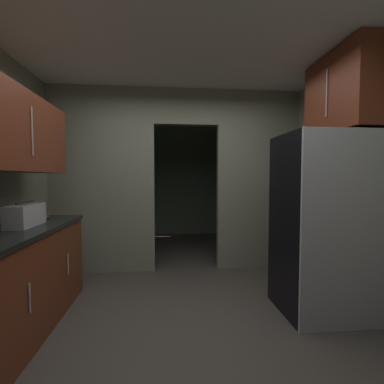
# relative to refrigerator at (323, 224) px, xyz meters

# --- Properties ---
(ground) EXTENTS (20.00, 20.00, 0.00)m
(ground) POSITION_rel_refrigerator_xyz_m (-1.39, -0.28, -0.90)
(ground) COLOR #47423D
(kitchen_overhead_slab) EXTENTS (4.03, 7.46, 0.06)m
(kitchen_overhead_slab) POSITION_rel_refrigerator_xyz_m (-1.39, 0.24, 1.78)
(kitchen_overhead_slab) COLOR silver
(kitchen_partition) EXTENTS (3.63, 0.12, 2.65)m
(kitchen_partition) POSITION_rel_refrigerator_xyz_m (-1.42, 1.45, 0.49)
(kitchen_partition) COLOR gray
(kitchen_partition) RESTS_ON ground
(adjoining_room_shell) EXTENTS (3.63, 2.65, 2.65)m
(adjoining_room_shell) POSITION_rel_refrigerator_xyz_m (-1.39, 3.28, 0.43)
(adjoining_room_shell) COLOR slate
(adjoining_room_shell) RESTS_ON ground
(refrigerator) EXTENTS (0.84, 0.77, 1.79)m
(refrigerator) POSITION_rel_refrigerator_xyz_m (0.00, 0.00, 0.00)
(refrigerator) COLOR black
(refrigerator) RESTS_ON ground
(lower_cabinet_run) EXTENTS (0.64, 1.83, 0.92)m
(lower_cabinet_run) POSITION_rel_refrigerator_xyz_m (-2.88, -0.12, -0.44)
(lower_cabinet_run) COLOR maroon
(lower_cabinet_run) RESTS_ON ground
(upper_cabinet_counterside) EXTENTS (0.36, 1.64, 0.69)m
(upper_cabinet_counterside) POSITION_rel_refrigerator_xyz_m (-2.88, -0.12, 0.86)
(upper_cabinet_counterside) COLOR maroon
(upper_cabinet_fridgeside) EXTENTS (0.36, 0.93, 0.80)m
(upper_cabinet_fridgeside) POSITION_rel_refrigerator_xyz_m (0.24, 0.10, 1.33)
(upper_cabinet_fridgeside) COLOR maroon
(boombox) EXTENTS (0.19, 0.44, 0.23)m
(boombox) POSITION_rel_refrigerator_xyz_m (-2.86, 0.04, 0.12)
(boombox) COLOR #B2B2B7
(boombox) RESTS_ON lower_cabinet_run
(book_stack) EXTENTS (0.12, 0.16, 0.07)m
(book_stack) POSITION_rel_refrigerator_xyz_m (-2.86, 0.38, 0.06)
(book_stack) COLOR black
(book_stack) RESTS_ON lower_cabinet_run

